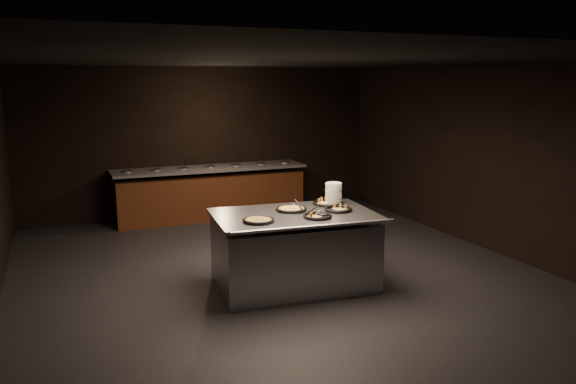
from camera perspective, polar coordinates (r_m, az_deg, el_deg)
name	(u,v)px	position (r m, az deg, el deg)	size (l,w,h in m)	color
room	(279,171)	(7.47, -0.91, 2.15)	(7.02, 8.02, 2.92)	black
salad_bar	(211,196)	(10.99, -7.82, -0.39)	(3.70, 0.83, 1.18)	#593415
serving_counter	(294,252)	(7.26, 0.63, -6.12)	(2.14, 1.47, 0.98)	#A8AAAF
plate_stack	(333,193)	(7.68, 4.64, -0.14)	(0.23, 0.23, 0.28)	white
pan_veggie_whole	(258,220)	(6.70, -3.03, -2.89)	(0.38, 0.38, 0.04)	black
pan_cheese_whole	(291,209)	(7.27, 0.33, -1.74)	(0.40, 0.40, 0.04)	black
pan_cheese_slices_a	(328,203)	(7.65, 4.07, -1.12)	(0.41, 0.41, 0.04)	black
pan_cheese_slices_b	(318,216)	(6.91, 3.02, -2.45)	(0.36, 0.36, 0.04)	black
pan_veggie_slices	(338,209)	(7.29, 5.12, -1.76)	(0.36, 0.36, 0.04)	black
server_left	(297,206)	(7.19, 0.88, -1.44)	(0.11, 0.32, 0.16)	#A8AAAF
server_right	(316,211)	(6.95, 2.81, -1.95)	(0.29, 0.09, 0.14)	#A8AAAF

